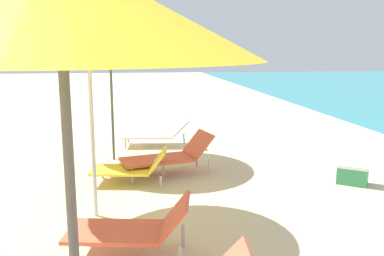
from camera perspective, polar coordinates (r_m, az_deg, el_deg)
name	(u,v)px	position (r m, az deg, el deg)	size (l,w,h in m)	color
umbrella_second	(60,7)	(1.95, -17.89, 15.70)	(1.81, 1.81, 2.60)	#4C4C51
umbrella_third	(88,37)	(5.17, -14.26, 12.13)	(2.15, 2.15, 2.57)	silver
lounger_third_shoreside	(132,167)	(6.68, -8.27, -5.41)	(1.28, 0.77, 0.57)	yellow
lounger_third_inland	(133,228)	(4.38, -8.21, -13.56)	(1.34, 0.79, 0.64)	#D8593F
umbrella_farthest	(110,41)	(7.94, -11.37, 11.77)	(2.57, 2.57, 2.60)	#4C4C51
lounger_farthest_shoreside	(158,133)	(9.20, -4.80, -0.68)	(1.56, 0.81, 0.62)	white
lounger_farthest_inland	(170,155)	(7.05, -3.14, -3.79)	(1.65, 1.00, 0.70)	#D8593F
cooler_box	(353,174)	(7.10, 21.43, -5.95)	(0.57, 0.54, 0.32)	#338C59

